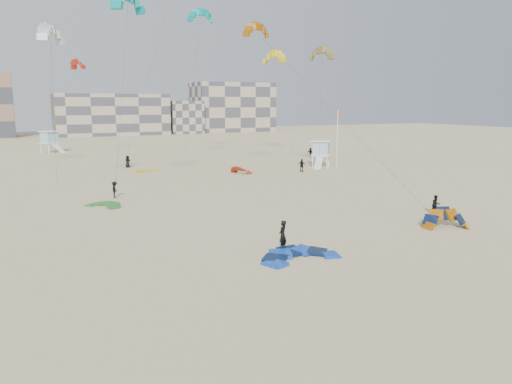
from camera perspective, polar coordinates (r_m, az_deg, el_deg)
name	(u,v)px	position (r m, az deg, el deg)	size (l,w,h in m)	color
ground	(311,259)	(30.07, 6.32, -7.68)	(320.00, 320.00, 0.00)	#C7B785
kite_ground_blue	(299,258)	(30.25, 4.91, -7.54)	(4.49, 4.68, 0.67)	blue
kite_ground_orange	(446,228)	(39.87, 20.85, -3.85)	(3.45, 2.55, 2.35)	orange
kite_ground_green	(104,206)	(47.00, -16.95, -1.59)	(3.15, 3.33, 0.52)	#267C24
kite_ground_red_far	(241,173)	(66.40, -1.77, 2.14)	(3.01, 2.80, 1.54)	#AE2017
kite_ground_yellow	(145,172)	(69.23, -12.54, 2.23)	(3.07, 3.23, 0.40)	gold
kitesurfer_main	(283,235)	(31.59, 3.06, -4.96)	(0.69, 0.46, 1.90)	black
kitesurfer_b	(436,205)	(44.20, 19.87, -1.39)	(0.80, 0.62, 1.64)	black
kitesurfer_c	(115,190)	(50.92, -15.84, 0.26)	(1.05, 0.60, 1.62)	black
kitesurfer_d	(302,165)	(68.00, 5.27, 3.05)	(1.04, 0.43, 1.78)	black
kitesurfer_e	(128,162)	(74.79, -14.45, 3.39)	(0.85, 0.56, 1.75)	black
kitesurfer_f	(310,152)	(88.05, 6.24, 4.55)	(1.45, 0.46, 1.56)	black
kite_fly_teal_a	(128,4)	(49.98, -14.42, 20.13)	(5.27, 6.92, 18.38)	#089E91
kite_fly_orange	(257,32)	(63.81, 0.06, 17.86)	(3.44, 33.73, 17.91)	orange
kite_fly_grey	(51,35)	(54.45, -22.41, 16.22)	(4.79, 5.77, 15.91)	silver
kite_fly_olive	(322,55)	(66.28, 7.50, 15.31)	(4.53, 4.48, 15.64)	brown
kite_fly_yellow	(274,58)	(86.37, 2.09, 15.03)	(5.63, 5.52, 17.17)	gold
kite_fly_teal_b	(201,17)	(83.42, -6.35, 19.26)	(4.21, 6.17, 22.83)	#089E91
kite_fly_red	(77,65)	(90.33, -19.74, 13.48)	(4.47, 7.69, 15.86)	#AE2017
lifeguard_tower_near	(321,154)	(73.34, 7.43, 4.33)	(3.88, 5.85, 3.90)	white
lifeguard_tower_far	(50,142)	(101.66, -22.52, 5.29)	(4.04, 6.22, 4.13)	white
flagpole	(337,137)	(73.67, 9.27, 6.20)	(0.67, 0.10, 8.30)	white
condo_mid	(111,115)	(156.39, -16.25, 8.50)	(32.00, 16.00, 12.00)	tan
condo_east	(232,107)	(169.36, -2.74, 9.65)	(26.00, 14.00, 16.00)	tan
condo_fill_right	(184,117)	(159.51, -8.21, 8.46)	(10.00, 10.00, 10.00)	tan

